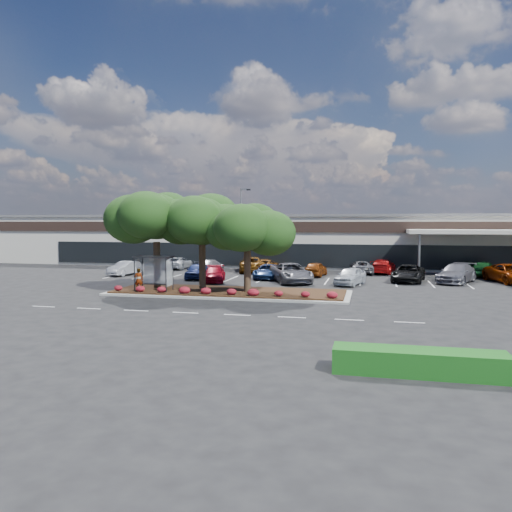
# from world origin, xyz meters

# --- Properties ---
(ground) EXTENTS (160.00, 160.00, 0.00)m
(ground) POSITION_xyz_m (0.00, 0.00, 0.00)
(ground) COLOR black
(ground) RESTS_ON ground
(retail_store) EXTENTS (80.40, 25.20, 6.25)m
(retail_store) POSITION_xyz_m (0.06, 33.91, 3.15)
(retail_store) COLOR beige
(retail_store) RESTS_ON ground
(landscape_island) EXTENTS (18.00, 6.00, 0.26)m
(landscape_island) POSITION_xyz_m (-2.00, 4.00, 0.12)
(landscape_island) COLOR #969691
(landscape_island) RESTS_ON ground
(lane_markings) EXTENTS (33.12, 20.06, 0.01)m
(lane_markings) POSITION_xyz_m (-0.14, 10.42, 0.01)
(lane_markings) COLOR silver
(lane_markings) RESTS_ON ground
(shrub_row) EXTENTS (17.00, 0.80, 0.50)m
(shrub_row) POSITION_xyz_m (-2.00, 1.90, 0.51)
(shrub_row) COLOR maroon
(shrub_row) RESTS_ON landscape_island
(bus_shelter) EXTENTS (2.75, 1.55, 2.59)m
(bus_shelter) POSITION_xyz_m (-7.50, 2.95, 2.31)
(bus_shelter) COLOR black
(bus_shelter) RESTS_ON landscape_island
(island_tree_west) EXTENTS (7.20, 7.20, 7.89)m
(island_tree_west) POSITION_xyz_m (-8.00, 4.50, 4.21)
(island_tree_west) COLOR black
(island_tree_west) RESTS_ON landscape_island
(island_tree_mid) EXTENTS (6.60, 6.60, 7.32)m
(island_tree_mid) POSITION_xyz_m (-4.50, 5.20, 3.92)
(island_tree_mid) COLOR black
(island_tree_mid) RESTS_ON landscape_island
(island_tree_east) EXTENTS (5.80, 5.80, 6.50)m
(island_tree_east) POSITION_xyz_m (-0.50, 3.70, 3.51)
(island_tree_east) COLOR black
(island_tree_east) RESTS_ON landscape_island
(hedge_south_east) EXTENTS (6.00, 1.30, 0.90)m
(hedge_south_east) POSITION_xyz_m (10.00, -13.50, 0.45)
(hedge_south_east) COLOR #135118
(hedge_south_east) RESTS_ON ground
(conifer_north_west) EXTENTS (4.40, 4.40, 10.00)m
(conifer_north_west) POSITION_xyz_m (-30.00, 46.00, 5.00)
(conifer_north_west) COLOR black
(conifer_north_west) RESTS_ON ground
(person_waiting) EXTENTS (0.71, 0.55, 1.72)m
(person_waiting) POSITION_xyz_m (-8.41, 2.13, 1.12)
(person_waiting) COLOR #594C47
(person_waiting) RESTS_ON landscape_island
(light_pole) EXTENTS (1.41, 0.79, 9.51)m
(light_pole) POSITION_xyz_m (-7.20, 27.96, 4.21)
(light_pole) COLOR #969691
(light_pole) RESTS_ON ground
(car_0) EXTENTS (2.30, 4.46, 1.40)m
(car_0) POSITION_xyz_m (-15.82, 14.29, 0.70)
(car_0) COLOR #9A9EA6
(car_0) RESTS_ON ground
(car_1) EXTENTS (2.20, 4.43, 1.45)m
(car_1) POSITION_xyz_m (-7.75, 13.03, 0.72)
(car_1) COLOR navy
(car_1) RESTS_ON ground
(car_2) EXTENTS (2.94, 5.00, 1.36)m
(car_2) POSITION_xyz_m (-5.40, 11.00, 0.68)
(car_2) COLOR maroon
(car_2) RESTS_ON ground
(car_3) EXTENTS (2.30, 4.88, 1.35)m
(car_3) POSITION_xyz_m (-1.16, 14.48, 0.67)
(car_3) COLOR navy
(car_3) RESTS_ON ground
(car_4) EXTENTS (5.12, 6.80, 1.71)m
(car_4) POSITION_xyz_m (1.45, 12.00, 0.86)
(car_4) COLOR #5D5D65
(car_4) RESTS_ON ground
(car_5) EXTENTS (2.99, 4.76, 1.51)m
(car_5) POSITION_xyz_m (6.65, 11.43, 0.76)
(car_5) COLOR silver
(car_5) RESTS_ON ground
(car_6) EXTENTS (3.51, 5.89, 1.53)m
(car_6) POSITION_xyz_m (11.66, 14.84, 0.77)
(car_6) COLOR black
(car_6) RESTS_ON ground
(car_7) EXTENTS (4.54, 6.25, 1.68)m
(car_7) POSITION_xyz_m (15.78, 15.03, 0.84)
(car_7) COLOR slate
(car_7) RESTS_ON ground
(car_8) EXTENTS (4.08, 6.45, 1.66)m
(car_8) POSITION_xyz_m (20.45, 15.95, 0.83)
(car_8) COLOR #782503
(car_8) RESTS_ON ground
(car_9) EXTENTS (2.38, 4.86, 1.33)m
(car_9) POSITION_xyz_m (-13.09, 21.78, 0.67)
(car_9) COLOR #B0B5BE
(car_9) RESTS_ON ground
(car_10) EXTENTS (2.08, 4.97, 1.43)m
(car_10) POSITION_xyz_m (-8.19, 18.33, 0.72)
(car_10) COLOR slate
(car_10) RESTS_ON ground
(car_11) EXTENTS (4.10, 6.39, 1.64)m
(car_11) POSITION_xyz_m (-4.06, 20.22, 0.82)
(car_11) COLOR brown
(car_11) RESTS_ON ground
(car_12) EXTENTS (2.50, 5.16, 1.42)m
(car_12) POSITION_xyz_m (-2.52, 19.99, 0.71)
(car_12) COLOR brown
(car_12) RESTS_ON ground
(car_13) EXTENTS (2.19, 4.38, 1.43)m
(car_13) POSITION_xyz_m (3.06, 17.58, 0.72)
(car_13) COLOR #78330C
(car_13) RESTS_ON ground
(car_14) EXTENTS (2.61, 4.98, 1.34)m
(car_14) POSITION_xyz_m (7.46, 21.04, 0.67)
(car_14) COLOR #5A5A61
(car_14) RESTS_ON ground
(car_15) EXTENTS (2.95, 5.45, 1.50)m
(car_15) POSITION_xyz_m (9.63, 21.73, 0.75)
(car_15) COLOR #9A0D0D
(car_15) RESTS_ON ground
(car_16) EXTENTS (3.46, 5.01, 1.58)m
(car_16) POSITION_xyz_m (19.23, 20.86, 0.79)
(car_16) COLOR #154F21
(car_16) RESTS_ON ground
(car_17) EXTENTS (2.54, 5.07, 1.38)m
(car_17) POSITION_xyz_m (17.96, 22.08, 0.69)
(car_17) COLOR #174322
(car_17) RESTS_ON ground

